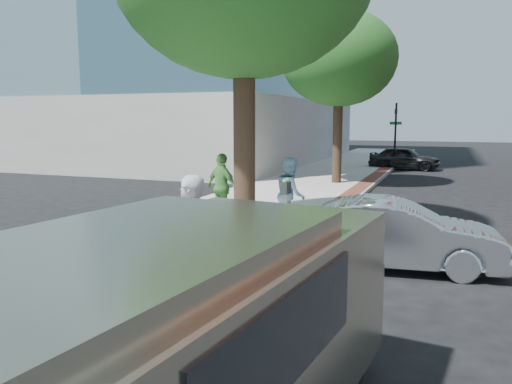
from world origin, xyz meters
The scene contains 14 objects.
ground centered at (0.00, 0.00, 0.00)m, with size 120.00×120.00×0.00m, color black.
sidewalk centered at (-1.50, 8.00, 0.07)m, with size 5.00×60.00×0.15m, color #9E9991.
brick_strip centered at (0.70, 8.00, 0.15)m, with size 0.60×60.00×0.01m, color brown.
curb centered at (1.05, 8.00, 0.07)m, with size 0.10×60.00×0.15m, color gray.
office_base centered at (-13.00, 22.00, 2.00)m, with size 18.20×22.20×4.00m, color gray.
signal_near centered at (0.90, 22.00, 2.25)m, with size 0.70×0.15×3.80m.
tree_far centered at (-0.50, 12.00, 5.30)m, with size 4.80×4.80×7.14m.
parking_meter centered at (0.83, 0.68, 1.21)m, with size 0.12×0.32×1.47m.
person_gray centered at (0.58, -2.99, 1.11)m, with size 0.70×0.46×1.91m, color #9D9EA2.
person_officer centered at (0.41, 2.38, 1.04)m, with size 0.86×0.67×1.78m, color #94C8E5.
person_green centered at (-1.61, 2.81, 1.05)m, with size 1.05×0.44×1.80m, color #539C47.
sedan_silver centered at (3.04, 0.54, 0.66)m, with size 1.40×4.02×1.32m, color #B7B9BF.
bg_car centered at (1.61, 20.31, 0.66)m, with size 1.55×3.86×1.32m, color black.
van centered at (1.99, -6.10, 1.12)m, with size 2.74×5.73×2.04m.
Camera 1 is at (3.91, -9.04, 2.82)m, focal length 35.00 mm.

